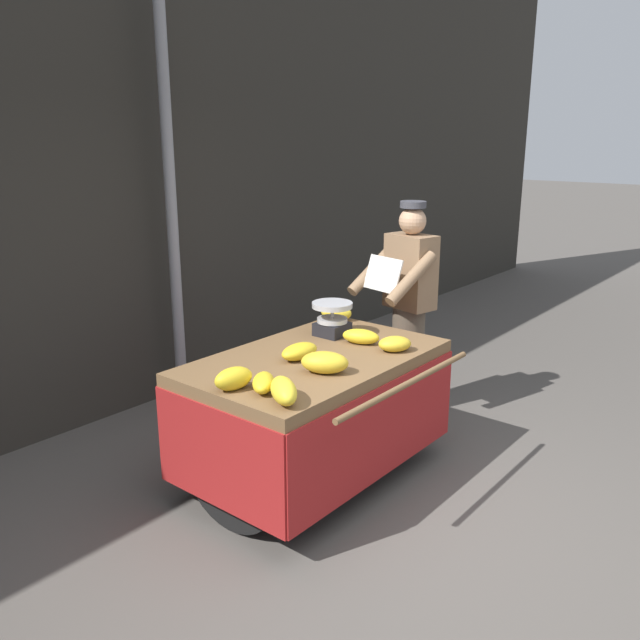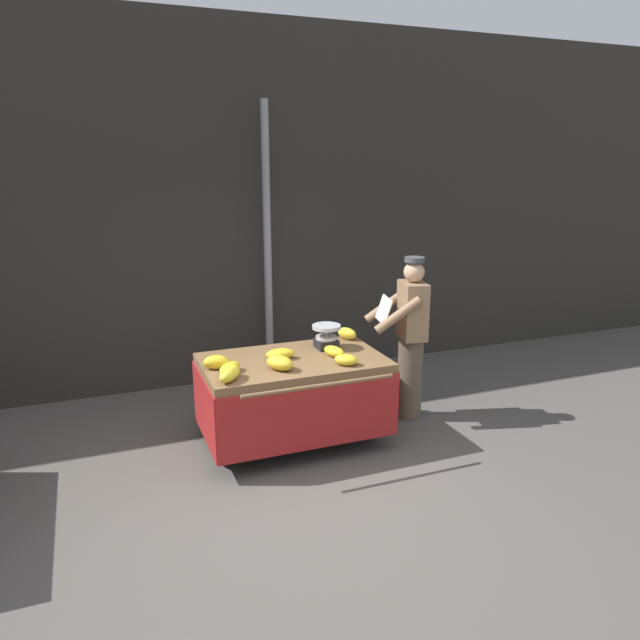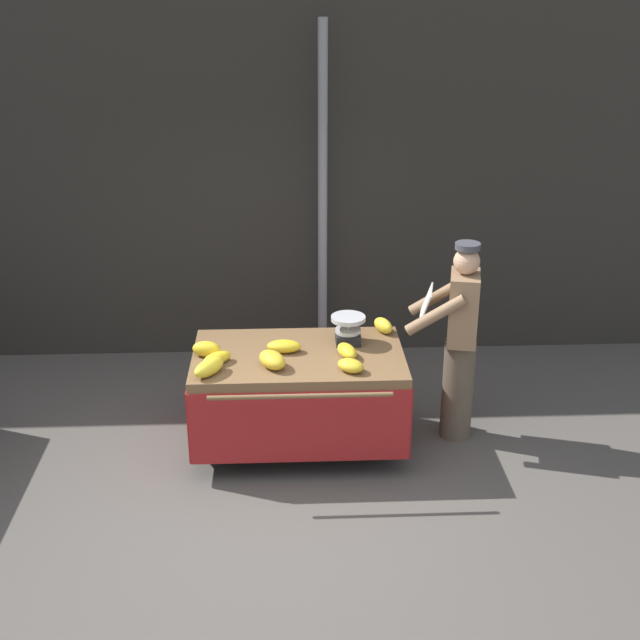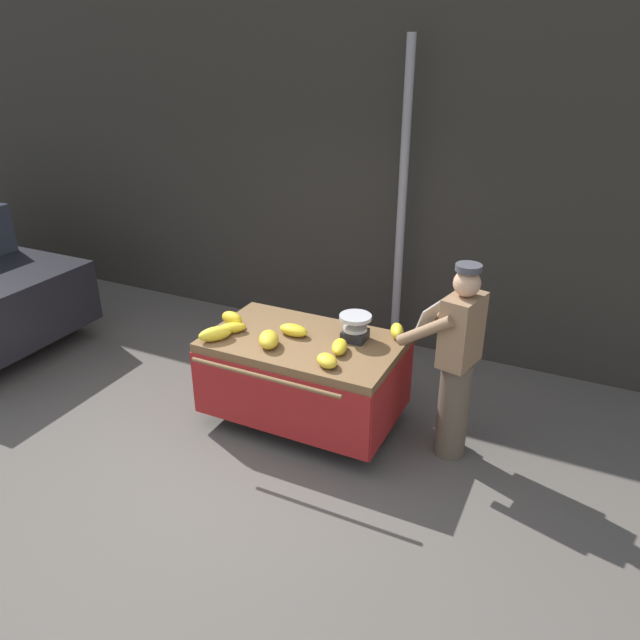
{
  "view_description": "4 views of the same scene",
  "coord_description": "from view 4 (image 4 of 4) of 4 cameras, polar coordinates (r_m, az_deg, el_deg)",
  "views": [
    {
      "loc": [
        -2.74,
        -1.44,
        2.2
      ],
      "look_at": [
        0.38,
        1.12,
        1.06
      ],
      "focal_mm": 36.95,
      "sensor_mm": 36.0,
      "label": 1
    },
    {
      "loc": [
        -1.4,
        -3.92,
        2.65
      ],
      "look_at": [
        0.55,
        1.08,
        1.2
      ],
      "focal_mm": 33.54,
      "sensor_mm": 36.0,
      "label": 2
    },
    {
      "loc": [
        0.18,
        -4.95,
        3.67
      ],
      "look_at": [
        0.46,
        1.21,
        1.09
      ],
      "focal_mm": 46.97,
      "sensor_mm": 36.0,
      "label": 3
    },
    {
      "loc": [
        2.46,
        -3.09,
        3.24
      ],
      "look_at": [
        0.51,
        0.93,
        1.15
      ],
      "focal_mm": 33.89,
      "sensor_mm": 36.0,
      "label": 4
    }
  ],
  "objects": [
    {
      "name": "banana_bunch_3",
      "position": [
        5.14,
        -4.86,
        -1.83
      ],
      "size": [
        0.28,
        0.33,
        0.13
      ],
      "primitive_type": "ellipsoid",
      "rotation": [
        0.0,
        0.0,
        0.51
      ],
      "color": "gold",
      "rests_on": "banana_cart"
    },
    {
      "name": "ground_plane",
      "position": [
        5.11,
        -10.1,
        -14.78
      ],
      "size": [
        60.0,
        60.0,
        0.0
      ],
      "primitive_type": "plane",
      "color": "#514C47"
    },
    {
      "name": "vendor_person",
      "position": [
        4.99,
        12.75,
        -3.95
      ],
      "size": [
        0.65,
        0.6,
        1.71
      ],
      "color": "brown",
      "rests_on": "ground"
    },
    {
      "name": "banana_bunch_6",
      "position": [
        5.32,
        7.29,
        -1.04
      ],
      "size": [
        0.2,
        0.26,
        0.12
      ],
      "primitive_type": "ellipsoid",
      "rotation": [
        0.0,
        0.0,
        0.42
      ],
      "color": "yellow",
      "rests_on": "banana_cart"
    },
    {
      "name": "banana_cart",
      "position": [
        5.38,
        -1.56,
        -4.03
      ],
      "size": [
        1.7,
        1.23,
        0.86
      ],
      "color": "brown",
      "rests_on": "ground"
    },
    {
      "name": "banana_bunch_5",
      "position": [
        5.3,
        -9.87,
        -1.29
      ],
      "size": [
        0.28,
        0.32,
        0.13
      ],
      "primitive_type": "ellipsoid",
      "rotation": [
        0.0,
        0.0,
        2.5
      ],
      "color": "yellow",
      "rests_on": "banana_cart"
    },
    {
      "name": "banana_bunch_7",
      "position": [
        4.82,
        0.68,
        -3.86
      ],
      "size": [
        0.26,
        0.25,
        0.1
      ],
      "primitive_type": "ellipsoid",
      "rotation": [
        0.0,
        0.0,
        0.89
      ],
      "color": "gold",
      "rests_on": "banana_cart"
    },
    {
      "name": "weighing_scale",
      "position": [
        5.22,
        3.34,
        -0.72
      ],
      "size": [
        0.28,
        0.28,
        0.24
      ],
      "color": "black",
      "rests_on": "banana_cart"
    },
    {
      "name": "banana_bunch_2",
      "position": [
        5.32,
        -2.52,
        -0.96
      ],
      "size": [
        0.28,
        0.17,
        0.1
      ],
      "primitive_type": "ellipsoid",
      "rotation": [
        0.0,
        0.0,
        1.5
      ],
      "color": "gold",
      "rests_on": "banana_cart"
    },
    {
      "name": "banana_bunch_1",
      "position": [
        5.42,
        -8.32,
        -0.74
      ],
      "size": [
        0.27,
        0.25,
        0.09
      ],
      "primitive_type": "ellipsoid",
      "rotation": [
        0.0,
        0.0,
        2.27
      ],
      "color": "gold",
      "rests_on": "banana_cart"
    },
    {
      "name": "back_wall",
      "position": [
        6.78,
        4.35,
        15.31
      ],
      "size": [
        16.0,
        0.24,
        4.21
      ],
      "primitive_type": "cube",
      "color": "#2D2B26",
      "rests_on": "ground"
    },
    {
      "name": "banana_bunch_4",
      "position": [
        5.04,
        1.86,
        -2.54
      ],
      "size": [
        0.2,
        0.28,
        0.1
      ],
      "primitive_type": "ellipsoid",
      "rotation": [
        0.0,
        0.0,
        0.31
      ],
      "color": "gold",
      "rests_on": "banana_cart"
    },
    {
      "name": "street_pole",
      "position": [
        6.37,
        7.71,
        10.34
      ],
      "size": [
        0.09,
        0.09,
        3.3
      ],
      "primitive_type": "cylinder",
      "color": "gray",
      "rests_on": "ground"
    },
    {
      "name": "banana_bunch_0",
      "position": [
        5.57,
        -8.32,
        0.15
      ],
      "size": [
        0.25,
        0.17,
        0.13
      ],
      "primitive_type": "ellipsoid",
      "rotation": [
        0.0,
        0.0,
        1.37
      ],
      "color": "gold",
      "rests_on": "banana_cart"
    }
  ]
}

